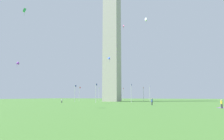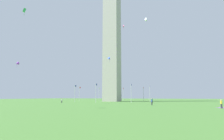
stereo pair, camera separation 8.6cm
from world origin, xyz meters
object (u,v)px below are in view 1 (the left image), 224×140
flagpole_s (96,92)px  person_yellow_shirt (222,104)px  obelisk_monument (112,35)px  person_white_shirt (62,100)px  flagpole_e (79,93)px  person_teal_shirt (152,100)px  flagpole_w (150,92)px  kite_white_box (146,20)px  kite_green_box (24,10)px  flagpole_ne (99,93)px  flagpole_n (123,93)px  person_blue_shirt (152,102)px  kite_blue_delta (110,59)px  flagpole_nw (143,93)px  flagpole_sw (131,92)px  picnic_blanket_near_first_person (221,108)px  flagpole_se (75,92)px  kite_purple_delta (17,63)px  kite_pink_box (124,26)px

flagpole_s → person_yellow_shirt: flagpole_s is taller
obelisk_monument → person_white_shirt: bearing=155.9°
flagpole_e → person_yellow_shirt: (-38.57, -52.89, -3.10)m
person_yellow_shirt → person_teal_shirt: 29.90m
flagpole_w → kite_white_box: kite_white_box is taller
kite_green_box → flagpole_ne: bearing=-2.6°
flagpole_w → person_white_shirt: bearing=130.2°
flagpole_n → person_white_shirt: flagpole_n is taller
flagpole_e → person_teal_shirt: bearing=-110.1°
flagpole_s → person_blue_shirt: flagpole_s is taller
obelisk_monument → kite_blue_delta: obelisk_monument is taller
person_white_shirt → kite_green_box: 31.49m
flagpole_e → flagpole_nw: 31.32m
flagpole_n → person_teal_shirt: (-30.38, -19.76, -3.04)m
flagpole_ne → flagpole_s: bearing=-157.5°
person_yellow_shirt → kite_green_box: bearing=23.0°
kite_white_box → obelisk_monument: bearing=67.3°
kite_green_box → flagpole_sw: bearing=-45.1°
person_teal_shirt → kite_white_box: size_ratio=0.70×
obelisk_monument → picnic_blanket_near_first_person: (-36.36, -36.25, -30.92)m
flagpole_se → person_blue_shirt: bearing=-117.8°
flagpole_ne → flagpole_se: size_ratio=1.00×
flagpole_nw → person_blue_shirt: 43.14m
flagpole_se → kite_purple_delta: (-18.96, 11.66, 9.67)m
person_white_shirt → flagpole_e: bearing=44.5°
flagpole_s → picnic_blanket_near_first_person: 41.34m
flagpole_sw → person_teal_shirt: (-1.44, -7.77, -3.04)m
flagpole_n → kite_pink_box: (-23.97, -7.81, 27.87)m
flagpole_s → kite_purple_delta: bearing=120.6°
kite_pink_box → flagpole_sw: bearing=-139.9°
flagpole_se → kite_blue_delta: 20.05m
flagpole_ne → kite_white_box: bearing=-123.3°
person_teal_shirt → kite_blue_delta: (4.97, 17.74, 16.95)m
person_blue_shirt → kite_green_box: (-8.26, 36.24, 27.37)m
flagpole_n → flagpole_se: same height
person_blue_shirt → kite_pink_box: kite_pink_box is taller
person_yellow_shirt → person_white_shirt: size_ratio=0.95×
picnic_blanket_near_first_person → kite_purple_delta: bearing=84.8°
flagpole_e → flagpole_se: size_ratio=1.00×
flagpole_se → flagpole_sw: size_ratio=1.00×
flagpole_ne → person_yellow_shirt: 69.73m
flagpole_n → person_white_shirt: size_ratio=4.18×
obelisk_monument → person_blue_shirt: 47.73m
flagpole_sw → kite_purple_delta: bearing=118.0°
flagpole_se → picnic_blanket_near_first_person: flagpole_se is taller
flagpole_nw → flagpole_e: bearing=112.5°
flagpole_nw → flagpole_sw: bearing=180.0°
person_teal_shirt → kite_blue_delta: size_ratio=0.74×
flagpole_e → flagpole_sw: (-11.98, -28.93, 0.00)m
kite_green_box → kite_blue_delta: size_ratio=1.02×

